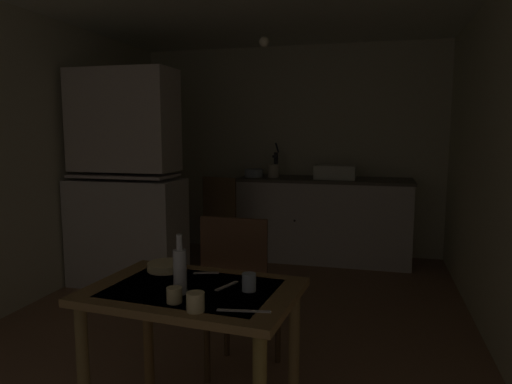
{
  "coord_description": "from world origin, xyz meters",
  "views": [
    {
      "loc": [
        1.01,
        -3.34,
        1.46
      ],
      "look_at": [
        0.18,
        -0.13,
        1.01
      ],
      "focal_mm": 32.57,
      "sensor_mm": 36.0,
      "label": 1
    }
  ],
  "objects_px": {
    "hand_pump": "(276,162)",
    "chair_far_side": "(240,296)",
    "dining_table": "(193,312)",
    "glass_bottle": "(180,270)",
    "hutch_cabinet": "(126,186)",
    "mug_dark": "(195,302)",
    "sink_basin": "(335,172)",
    "mixing_bowl_counter": "(254,173)",
    "serving_bowl_wide": "(166,266)",
    "chair_by_counter": "(225,222)"
  },
  "relations": [
    {
      "from": "mug_dark",
      "to": "mixing_bowl_counter",
      "type": "bearing_deg",
      "value": 101.01
    },
    {
      "from": "hand_pump",
      "to": "mixing_bowl_counter",
      "type": "bearing_deg",
      "value": -158.14
    },
    {
      "from": "hutch_cabinet",
      "to": "chair_far_side",
      "type": "distance_m",
      "value": 2.09
    },
    {
      "from": "mug_dark",
      "to": "glass_bottle",
      "type": "relative_size",
      "value": 0.29
    },
    {
      "from": "hutch_cabinet",
      "to": "glass_bottle",
      "type": "height_order",
      "value": "hutch_cabinet"
    },
    {
      "from": "dining_table",
      "to": "chair_by_counter",
      "type": "relative_size",
      "value": 1.02
    },
    {
      "from": "mixing_bowl_counter",
      "to": "serving_bowl_wide",
      "type": "xyz_separation_m",
      "value": [
        0.31,
        -2.96,
        -0.22
      ]
    },
    {
      "from": "hutch_cabinet",
      "to": "hand_pump",
      "type": "height_order",
      "value": "hutch_cabinet"
    },
    {
      "from": "dining_table",
      "to": "serving_bowl_wide",
      "type": "height_order",
      "value": "serving_bowl_wide"
    },
    {
      "from": "hutch_cabinet",
      "to": "dining_table",
      "type": "xyz_separation_m",
      "value": [
        1.45,
        -1.92,
        -0.32
      ]
    },
    {
      "from": "dining_table",
      "to": "chair_far_side",
      "type": "height_order",
      "value": "chair_far_side"
    },
    {
      "from": "dining_table",
      "to": "glass_bottle",
      "type": "distance_m",
      "value": 0.24
    },
    {
      "from": "hutch_cabinet",
      "to": "mug_dark",
      "type": "bearing_deg",
      "value": -54.26
    },
    {
      "from": "hand_pump",
      "to": "dining_table",
      "type": "bearing_deg",
      "value": -84.53
    },
    {
      "from": "mixing_bowl_counter",
      "to": "chair_far_side",
      "type": "distance_m",
      "value": 2.74
    },
    {
      "from": "dining_table",
      "to": "glass_bottle",
      "type": "bearing_deg",
      "value": -105.16
    },
    {
      "from": "dining_table",
      "to": "serving_bowl_wide",
      "type": "xyz_separation_m",
      "value": [
        -0.24,
        0.22,
        0.14
      ]
    },
    {
      "from": "hand_pump",
      "to": "glass_bottle",
      "type": "relative_size",
      "value": 1.45
    },
    {
      "from": "hand_pump",
      "to": "chair_far_side",
      "type": "relative_size",
      "value": 0.4
    },
    {
      "from": "mixing_bowl_counter",
      "to": "sink_basin",
      "type": "bearing_deg",
      "value": 3.12
    },
    {
      "from": "hand_pump",
      "to": "dining_table",
      "type": "relative_size",
      "value": 0.39
    },
    {
      "from": "glass_bottle",
      "to": "mug_dark",
      "type": "bearing_deg",
      "value": -50.51
    },
    {
      "from": "dining_table",
      "to": "chair_by_counter",
      "type": "height_order",
      "value": "chair_by_counter"
    },
    {
      "from": "sink_basin",
      "to": "mug_dark",
      "type": "height_order",
      "value": "sink_basin"
    },
    {
      "from": "hutch_cabinet",
      "to": "dining_table",
      "type": "height_order",
      "value": "hutch_cabinet"
    },
    {
      "from": "glass_bottle",
      "to": "mixing_bowl_counter",
      "type": "bearing_deg",
      "value": 99.18
    },
    {
      "from": "hand_pump",
      "to": "dining_table",
      "type": "xyz_separation_m",
      "value": [
        0.31,
        -3.28,
        -0.48
      ]
    },
    {
      "from": "mixing_bowl_counter",
      "to": "glass_bottle",
      "type": "bearing_deg",
      "value": -80.82
    },
    {
      "from": "sink_basin",
      "to": "serving_bowl_wide",
      "type": "relative_size",
      "value": 2.27
    },
    {
      "from": "mixing_bowl_counter",
      "to": "mug_dark",
      "type": "xyz_separation_m",
      "value": [
        0.67,
        -3.44,
        -0.2
      ]
    },
    {
      "from": "dining_table",
      "to": "mug_dark",
      "type": "bearing_deg",
      "value": -65.29
    },
    {
      "from": "mixing_bowl_counter",
      "to": "chair_by_counter",
      "type": "xyz_separation_m",
      "value": [
        -0.15,
        -0.62,
        -0.46
      ]
    },
    {
      "from": "sink_basin",
      "to": "hand_pump",
      "type": "xyz_separation_m",
      "value": [
        -0.68,
        0.05,
        0.09
      ]
    },
    {
      "from": "sink_basin",
      "to": "mug_dark",
      "type": "distance_m",
      "value": 3.5
    },
    {
      "from": "hand_pump",
      "to": "mug_dark",
      "type": "bearing_deg",
      "value": -83.03
    },
    {
      "from": "mixing_bowl_counter",
      "to": "glass_bottle",
      "type": "height_order",
      "value": "mixing_bowl_counter"
    },
    {
      "from": "hand_pump",
      "to": "chair_by_counter",
      "type": "height_order",
      "value": "hand_pump"
    },
    {
      "from": "chair_by_counter",
      "to": "mug_dark",
      "type": "xyz_separation_m",
      "value": [
        0.82,
        -2.82,
        0.27
      ]
    },
    {
      "from": "serving_bowl_wide",
      "to": "glass_bottle",
      "type": "relative_size",
      "value": 0.72
    },
    {
      "from": "mixing_bowl_counter",
      "to": "mug_dark",
      "type": "height_order",
      "value": "mixing_bowl_counter"
    },
    {
      "from": "dining_table",
      "to": "serving_bowl_wide",
      "type": "relative_size",
      "value": 5.19
    },
    {
      "from": "mixing_bowl_counter",
      "to": "dining_table",
      "type": "xyz_separation_m",
      "value": [
        0.55,
        -3.18,
        -0.35
      ]
    },
    {
      "from": "chair_far_side",
      "to": "mug_dark",
      "type": "bearing_deg",
      "value": -86.12
    },
    {
      "from": "chair_far_side",
      "to": "glass_bottle",
      "type": "xyz_separation_m",
      "value": [
        -0.09,
        -0.63,
        0.34
      ]
    },
    {
      "from": "chair_far_side",
      "to": "hand_pump",
      "type": "bearing_deg",
      "value": 97.87
    },
    {
      "from": "dining_table",
      "to": "serving_bowl_wide",
      "type": "distance_m",
      "value": 0.35
    },
    {
      "from": "chair_by_counter",
      "to": "hand_pump",
      "type": "bearing_deg",
      "value": 61.8
    },
    {
      "from": "sink_basin",
      "to": "glass_bottle",
      "type": "height_order",
      "value": "sink_basin"
    },
    {
      "from": "hutch_cabinet",
      "to": "mug_dark",
      "type": "height_order",
      "value": "hutch_cabinet"
    },
    {
      "from": "hand_pump",
      "to": "chair_by_counter",
      "type": "distance_m",
      "value": 1.0
    }
  ]
}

